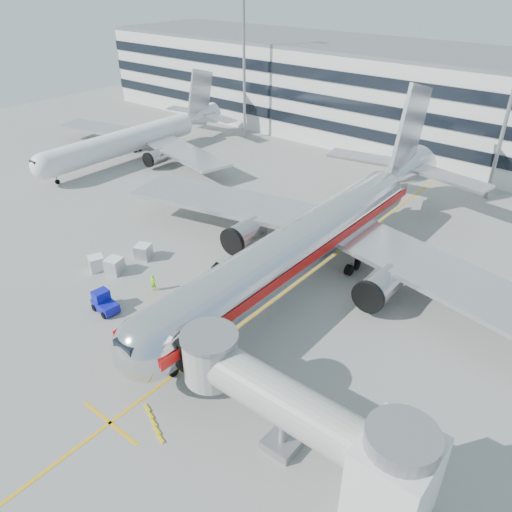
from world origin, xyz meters
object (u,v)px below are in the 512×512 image
Objects in this scene: cargo_container_right at (96,263)px; ramp_worker at (153,283)px; baggage_tug at (104,303)px; main_jet at (316,235)px; cargo_container_left at (143,252)px; cargo_container_front at (114,266)px; belt_loader at (231,283)px.

cargo_container_right is 7.62m from ramp_worker.
main_jet is at bearing 58.14° from baggage_tug.
cargo_container_left is 1.06× the size of cargo_container_front.
belt_loader reaches higher than cargo_container_left.
main_jet reaches higher than belt_loader.
baggage_tug is at bearing -121.86° from main_jet.
cargo_container_right is (-13.18, -6.13, 0.10)m from belt_loader.
main_jet is 16.77m from ramp_worker.
cargo_container_left is 1.15× the size of ramp_worker.
cargo_container_front is at bearing 134.70° from baggage_tug.
main_jet is 18.65m from cargo_container_left.
ramp_worker is (7.53, 1.17, 0.09)m from cargo_container_right.
ramp_worker is at bearing 3.44° from cargo_container_front.
belt_loader reaches higher than baggage_tug.
ramp_worker is (-10.09, -12.96, -3.36)m from main_jet.
main_jet is at bearing 60.93° from belt_loader.
baggage_tug reaches higher than ramp_worker.
ramp_worker reaches higher than cargo_container_front.
main_jet is 18.71× the size of baggage_tug.
belt_loader is (-4.45, -8.00, -3.56)m from main_jet.
belt_loader is 14.53m from cargo_container_right.
main_jet reaches higher than cargo_container_left.
belt_loader reaches higher than cargo_container_right.
baggage_tug is (-6.69, -9.92, 0.17)m from belt_loader.
main_jet is at bearing 38.73° from cargo_container_right.
main_jet reaches higher than baggage_tug.
baggage_tug is at bearing -124.00° from belt_loader.
cargo_container_left is at bearing -148.52° from main_jet.
cargo_container_right is at bearing 170.67° from ramp_worker.
belt_loader is at bearing 56.00° from baggage_tug.
cargo_container_front reaches higher than cargo_container_left.
main_jet is 20.86m from cargo_container_front.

